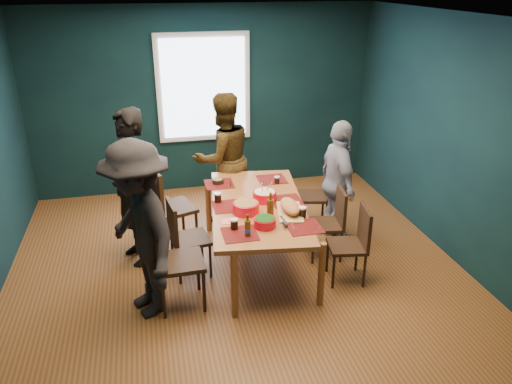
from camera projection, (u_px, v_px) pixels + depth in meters
room at (231, 147)px, 5.30m from camera, size 5.01×5.01×2.71m
dining_table at (258, 209)px, 5.49m from camera, size 1.24×2.09×0.75m
chair_left_far at (165, 202)px, 5.84m from camera, size 0.60×0.60×1.04m
chair_left_mid at (182, 233)px, 5.34m from camera, size 0.45×0.45×0.88m
chair_left_near at (170, 254)px, 4.80m from camera, size 0.47×0.47×1.00m
chair_right_far at (319, 190)px, 6.40m from camera, size 0.47×0.47×0.88m
chair_right_mid at (332, 218)px, 5.72m from camera, size 0.43×0.43×0.84m
chair_right_near at (355, 239)px, 5.26m from camera, size 0.44×0.44×0.85m
person_far_left at (132, 188)px, 5.49m from camera, size 0.64×0.76×1.79m
person_back at (223, 158)px, 6.48m from camera, size 1.00×0.88×1.72m
person_right at (338, 183)px, 5.97m from camera, size 0.39×0.90×1.53m
person_near_left at (140, 231)px, 4.62m from camera, size 1.01×1.29×1.75m
bowl_salad at (246, 207)px, 5.23m from camera, size 0.28×0.28×0.12m
bowl_dumpling at (265, 195)px, 5.52m from camera, size 0.26×0.26×0.24m
bowl_herbs at (265, 222)px, 4.94m from camera, size 0.22×0.22×0.10m
cutting_board at (290, 208)px, 5.22m from camera, size 0.34×0.63×0.14m
small_bowl at (218, 181)px, 5.98m from camera, size 0.14×0.14×0.06m
beer_bottle_a at (248, 228)px, 4.76m from camera, size 0.06×0.06×0.23m
beer_bottle_b at (270, 208)px, 5.11m from camera, size 0.07×0.07×0.28m
cola_glass_a at (234, 224)px, 4.89m from camera, size 0.08×0.08×0.11m
cola_glass_b at (302, 212)px, 5.13m from camera, size 0.08×0.08×0.11m
cola_glass_c at (277, 180)px, 5.97m from camera, size 0.06×0.06×0.09m
cola_glass_d at (218, 197)px, 5.47m from camera, size 0.08×0.08×0.11m
napkin_a at (292, 200)px, 5.54m from camera, size 0.16×0.16×0.00m
napkin_b at (228, 221)px, 5.07m from camera, size 0.15×0.15×0.00m
napkin_c at (302, 228)px, 4.94m from camera, size 0.19×0.19×0.00m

